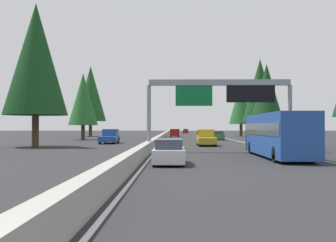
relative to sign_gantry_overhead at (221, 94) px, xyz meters
The scene contains 18 objects.
ground_plane 28.26m from the sign_gantry_overhead, 12.53° to the left, with size 320.00×320.00×0.00m, color #262628.
median_barrier 47.80m from the sign_gantry_overhead, ahead, with size 180.00×0.56×0.90m, color #9E9B93.
shoulder_stripe_right 37.89m from the sign_gantry_overhead, ahead, with size 160.00×0.16×0.01m, color silver.
shoulder_stripe_median 37.93m from the sign_gantry_overhead, ahead, with size 160.00×0.16×0.01m, color silver.
sign_gantry_overhead is the anchor object (origin of this frame).
sedan_distant_a 13.30m from the sign_gantry_overhead, 159.55° to the left, with size 4.40×1.80×1.47m.
bus_mid_center 8.01m from the sign_gantry_overhead, 153.94° to the right, with size 11.50×2.55×3.10m.
sedan_mid_left 32.19m from the sign_gantry_overhead, ahead, with size 4.40×1.80×1.47m.
sedan_near_right 97.10m from the sign_gantry_overhead, ahead, with size 4.40×1.80×1.47m.
minivan_mid_right 51.22m from the sign_gantry_overhead, ahead, with size 5.00×1.95×1.69m.
pickup_far_center 12.14m from the sign_gantry_overhead, ahead, with size 5.60×2.00×1.86m.
oncoming_near 21.94m from the sign_gantry_overhead, 35.73° to the left, with size 5.60×2.00×1.86m.
conifer_right_mid 35.30m from the sign_gantry_overhead, 17.22° to the right, with size 6.03×6.03×13.72m.
conifer_right_far 33.24m from the sign_gantry_overhead, 19.37° to the right, with size 5.51×5.51×12.51m.
conifer_right_distant 58.98m from the sign_gantry_overhead, 10.86° to the right, with size 5.60×5.60×12.72m.
conifer_left_near 21.31m from the sign_gantry_overhead, 66.88° to the left, with size 6.88×6.88×15.63m.
conifer_left_mid 37.22m from the sign_gantry_overhead, 31.39° to the left, with size 4.89×4.89×11.12m.
conifer_left_far 59.13m from the sign_gantry_overhead, 22.81° to the left, with size 6.91×6.91×15.70m.
Camera 1 is at (-2.59, -2.00, 2.19)m, focal length 43.41 mm.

